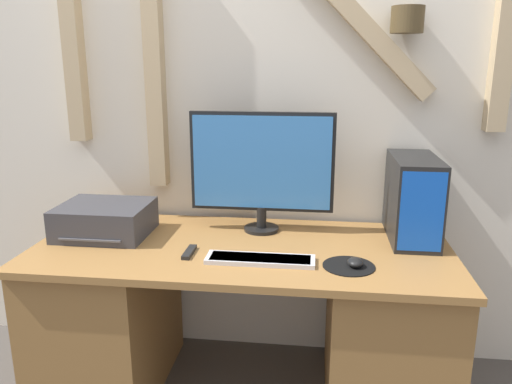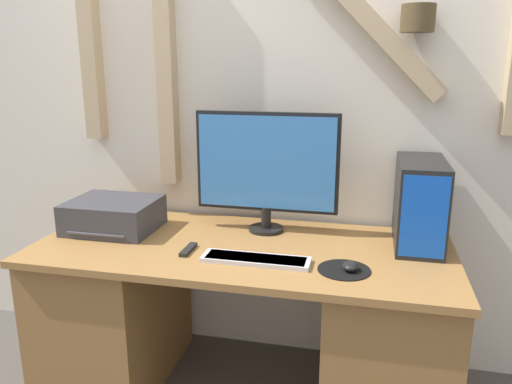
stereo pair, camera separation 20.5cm
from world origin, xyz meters
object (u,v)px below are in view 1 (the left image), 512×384
Objects in this scene: monitor at (262,165)px; mouse at (355,262)px; keyboard at (260,259)px; computer_tower at (413,199)px; remote_control at (189,252)px; printer at (105,220)px.

monitor reaches higher than mouse.
keyboard is 0.74m from computer_tower.
computer_tower is 3.01× the size of remote_control.
mouse is 0.53× the size of remote_control.
printer is (-0.69, -0.15, -0.24)m from monitor.
monitor is 0.63m from mouse.
mouse reaches higher than keyboard.
monitor reaches higher than remote_control.
monitor is 0.52m from remote_control.
keyboard is 0.36m from mouse.
printer is at bearing -168.12° from monitor.
printer is (-0.73, 0.23, 0.06)m from keyboard.
monitor reaches higher than printer.
mouse is at bearing -43.89° from monitor.
monitor is 8.96× the size of mouse.
keyboard is at bearing -150.95° from computer_tower.
printer is (-1.09, 0.24, 0.05)m from mouse.
computer_tower is 1.06× the size of printer.
mouse is 0.17× the size of computer_tower.
printer reaches higher than mouse.
keyboard is at bearing 178.29° from mouse.
keyboard is 0.77m from printer.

